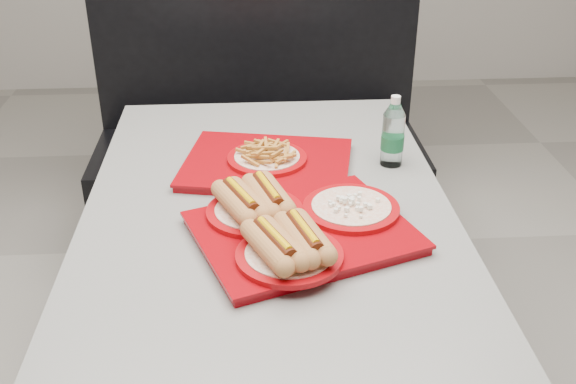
{
  "coord_description": "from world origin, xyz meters",
  "views": [
    {
      "loc": [
        -0.05,
        -1.44,
        1.57
      ],
      "look_at": [
        0.04,
        -0.08,
        0.83
      ],
      "focal_mm": 42.0,
      "sensor_mm": 36.0,
      "label": 1
    }
  ],
  "objects": [
    {
      "name": "tray_near",
      "position": [
        0.05,
        -0.16,
        0.79
      ],
      "size": [
        0.56,
        0.5,
        0.1
      ],
      "rotation": [
        0.0,
        0.0,
        0.35
      ],
      "color": "#87030A",
      "rests_on": "diner_table"
    },
    {
      "name": "diner_table",
      "position": [
        0.0,
        0.0,
        0.58
      ],
      "size": [
        0.92,
        1.42,
        0.75
      ],
      "color": "black",
      "rests_on": "ground"
    },
    {
      "name": "water_bottle",
      "position": [
        0.35,
        0.21,
        0.84
      ],
      "size": [
        0.06,
        0.06,
        0.2
      ],
      "rotation": [
        0.0,
        0.0,
        -0.01
      ],
      "color": "silver",
      "rests_on": "diner_table"
    },
    {
      "name": "booth_bench",
      "position": [
        0.0,
        1.09,
        0.4
      ],
      "size": [
        1.3,
        0.57,
        1.35
      ],
      "color": "black",
      "rests_on": "ground"
    },
    {
      "name": "tray_far",
      "position": [
        0.0,
        0.2,
        0.78
      ],
      "size": [
        0.5,
        0.43,
        0.09
      ],
      "rotation": [
        0.0,
        0.0,
        -0.19
      ],
      "color": "#87030A",
      "rests_on": "diner_table"
    }
  ]
}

